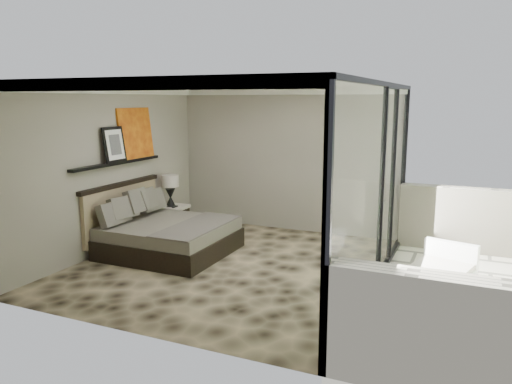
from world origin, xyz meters
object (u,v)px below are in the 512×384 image
at_px(table_lamp, 170,186).
at_px(lounger, 434,281).
at_px(bed, 164,234).
at_px(nightstand, 173,219).

height_order(table_lamp, lounger, table_lamp).
height_order(bed, lounger, bed).
distance_m(nightstand, table_lamp, 0.66).
bearing_deg(bed, lounger, -1.53).
bearing_deg(lounger, bed, -166.53).
bearing_deg(bed, nightstand, 117.48).
bearing_deg(table_lamp, bed, -61.37).
height_order(bed, table_lamp, table_lamp).
distance_m(bed, lounger, 4.36).
xyz_separation_m(bed, table_lamp, (-0.64, 1.16, 0.59)).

